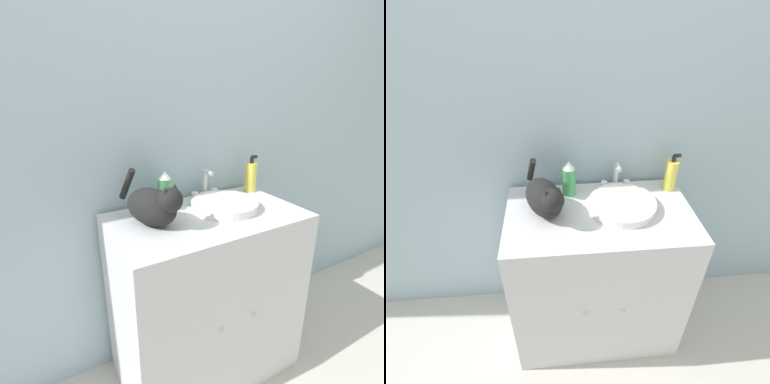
{
  "view_description": "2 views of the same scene",
  "coord_description": "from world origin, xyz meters",
  "views": [
    {
      "loc": [
        -0.65,
        -0.76,
        1.37
      ],
      "look_at": [
        -0.09,
        0.22,
        0.98
      ],
      "focal_mm": 28.0,
      "sensor_mm": 36.0,
      "label": 1
    },
    {
      "loc": [
        -0.19,
        -0.79,
        1.69
      ],
      "look_at": [
        -0.1,
        0.23,
        0.98
      ],
      "focal_mm": 28.0,
      "sensor_mm": 36.0,
      "label": 2
    }
  ],
  "objects": [
    {
      "name": "sink_basin",
      "position": [
        0.11,
        0.27,
        0.87
      ],
      "size": [
        0.3,
        0.3,
        0.04
      ],
      "color": "white",
      "rests_on": "vanity_cabinet"
    },
    {
      "name": "cat",
      "position": [
        -0.24,
        0.26,
        0.94
      ],
      "size": [
        0.22,
        0.34,
        0.22
      ],
      "rotation": [
        0.0,
        0.0,
        -1.18
      ],
      "color": "black",
      "rests_on": "vanity_cabinet"
    },
    {
      "name": "soap_bottle",
      "position": [
        0.37,
        0.4,
        0.93
      ],
      "size": [
        0.06,
        0.06,
        0.19
      ],
      "color": "#EADB4C",
      "rests_on": "vanity_cabinet"
    },
    {
      "name": "wall_back",
      "position": [
        0.0,
        0.53,
        1.25
      ],
      "size": [
        6.0,
        0.05,
        2.5
      ],
      "color": "#9EB7C6",
      "rests_on": "ground_plane"
    },
    {
      "name": "vanity_cabinet",
      "position": [
        0.0,
        0.24,
        0.43
      ],
      "size": [
        0.84,
        0.5,
        0.85
      ],
      "color": "silver",
      "rests_on": "ground_plane"
    },
    {
      "name": "faucet",
      "position": [
        0.11,
        0.43,
        0.91
      ],
      "size": [
        0.15,
        0.08,
        0.15
      ],
      "color": "silver",
      "rests_on": "vanity_cabinet"
    },
    {
      "name": "spray_bottle",
      "position": [
        -0.13,
        0.4,
        0.94
      ],
      "size": [
        0.06,
        0.06,
        0.18
      ],
      "color": "#4CB266",
      "rests_on": "vanity_cabinet"
    },
    {
      "name": "ground_plane",
      "position": [
        0.0,
        0.0,
        0.0
      ],
      "size": [
        8.0,
        8.0,
        0.0
      ],
      "primitive_type": "plane",
      "color": "beige"
    }
  ]
}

